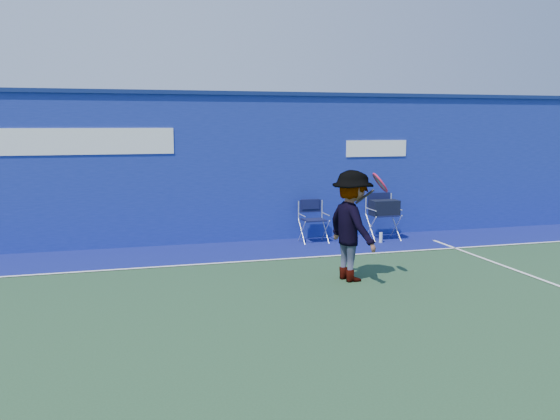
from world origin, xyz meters
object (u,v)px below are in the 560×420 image
object	(u,v)px
directors_chair_right	(383,221)
tennis_player	(352,226)
water_bottle	(381,238)
directors_chair_left	(313,228)

from	to	relation	value
directors_chair_right	tennis_player	size ratio (longest dim) A/B	0.56
water_bottle	tennis_player	distance (m)	3.16
water_bottle	tennis_player	xyz separation A→B (m)	(-1.70, -2.55, 0.76)
water_bottle	tennis_player	bearing A→B (deg)	-123.79
directors_chair_right	tennis_player	xyz separation A→B (m)	(-1.90, -2.85, 0.46)
directors_chair_left	directors_chair_right	distance (m)	1.52
directors_chair_left	water_bottle	distance (m)	1.40
directors_chair_left	water_bottle	xyz separation A→B (m)	(1.32, -0.44, -0.18)
directors_chair_left	tennis_player	world-z (taller)	tennis_player
water_bottle	tennis_player	size ratio (longest dim) A/B	0.13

